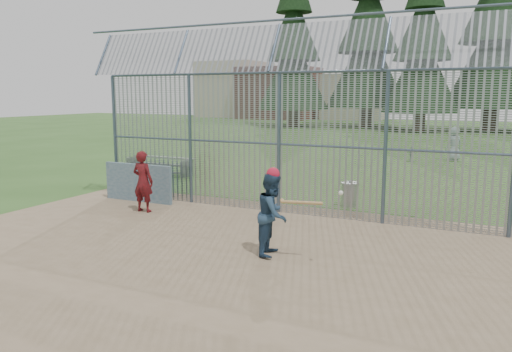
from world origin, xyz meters
The scene contains 13 objects.
ground centered at (0.00, 0.00, 0.00)m, with size 120.00×120.00×0.00m, color #2D511E.
dirt_infield centered at (0.00, -0.50, 0.01)m, with size 14.00×10.00×0.02m, color #756047.
dugout_wall centered at (-4.60, 2.90, 0.62)m, with size 2.50×0.12×1.20m, color #38566B.
batter centered at (1.42, -0.12, 0.90)m, with size 0.86×0.67×1.76m, color navy.
onlooker centered at (-3.55, 1.83, 0.91)m, with size 0.65×0.43×1.78m, color maroon.
bg_kid_standing centered at (3.66, 17.84, 0.88)m, with size 0.86×0.56×1.76m, color gray.
bg_kid_seated centered at (1.78, 16.53, 0.41)m, with size 0.48×0.20×0.81m, color slate.
batting_gear centered at (1.56, -0.16, 1.67)m, with size 1.75×0.55×0.70m.
trash_can centered at (1.66, 5.19, 0.38)m, with size 0.56×0.56×0.82m.
bleacher centered at (-7.31, 7.64, 0.41)m, with size 3.00×0.95×0.72m.
backstop_fence centered at (1.81, 3.43, 2.36)m, with size 20.09×0.81×5.30m.
conifer_row centered at (1.93, 41.51, 10.83)m, with size 38.48×12.26×20.20m.
distant_buildings centered at (-23.18, 56.49, 3.60)m, with size 26.50×10.50×8.00m.
Camera 1 is at (5.56, -9.54, 3.42)m, focal length 35.00 mm.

